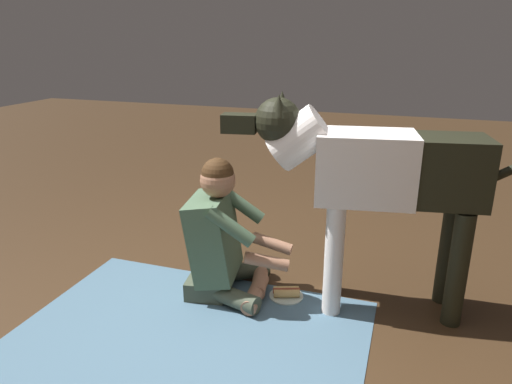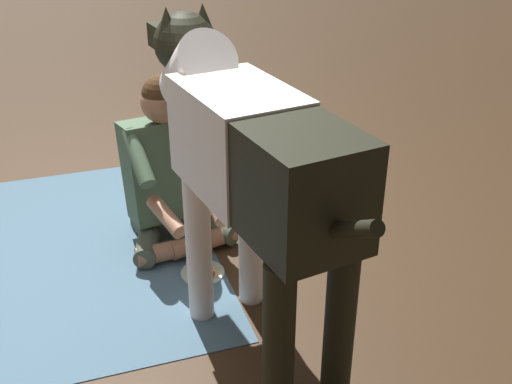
{
  "view_description": "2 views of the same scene",
  "coord_description": "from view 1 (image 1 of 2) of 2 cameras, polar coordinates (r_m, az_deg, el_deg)",
  "views": [
    {
      "loc": [
        -1.0,
        1.96,
        1.56
      ],
      "look_at": [
        -0.2,
        -0.4,
        0.71
      ],
      "focal_mm": 32.75,
      "sensor_mm": 36.0,
      "label": 1
    },
    {
      "loc": [
        -2.75,
        -0.0,
        1.72
      ],
      "look_at": [
        -0.51,
        -0.75,
        0.48
      ],
      "focal_mm": 42.78,
      "sensor_mm": 36.0,
      "label": 2
    }
  ],
  "objects": [
    {
      "name": "person_sitting_on_floor",
      "position": [
        2.88,
        -4.22,
        -5.82
      ],
      "size": [
        0.68,
        0.57,
        0.88
      ],
      "color": "#444D3B",
      "rests_on": "ground"
    },
    {
      "name": "ground_plane",
      "position": [
        2.69,
        -7.14,
        -16.76
      ],
      "size": [
        15.62,
        15.62,
        0.0
      ],
      "primitive_type": "plane",
      "color": "#3A2716"
    },
    {
      "name": "area_rug",
      "position": [
        2.61,
        -9.21,
        -18.04
      ],
      "size": [
        1.89,
        1.5,
        0.01
      ],
      "primitive_type": "cube",
      "color": "slate",
      "rests_on": "ground"
    },
    {
      "name": "large_dog",
      "position": [
        2.66,
        14.35,
        2.04
      ],
      "size": [
        1.62,
        0.48,
        1.26
      ],
      "color": "white",
      "rests_on": "ground"
    },
    {
      "name": "hot_dog_on_plate",
      "position": [
        2.98,
        3.72,
        -12.22
      ],
      "size": [
        0.21,
        0.21,
        0.06
      ],
      "color": "silver",
      "rests_on": "ground"
    }
  ]
}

